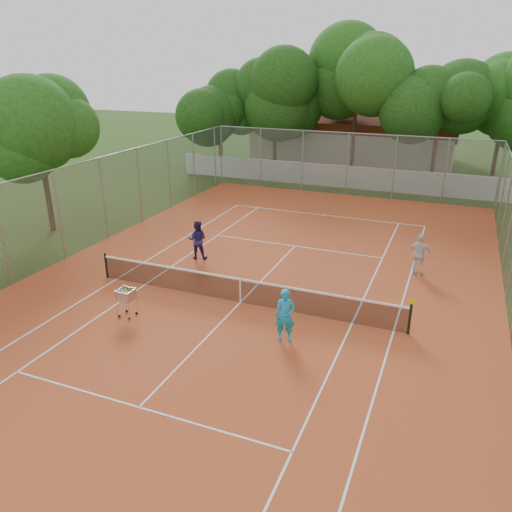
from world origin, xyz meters
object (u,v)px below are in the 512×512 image
at_px(player_far_right, 420,255).
at_px(ball_hopper, 127,302).
at_px(player_near, 285,316).
at_px(player_far_left, 197,240).
at_px(clubhouse, 355,135).
at_px(tennis_net, 240,290).

distance_m(player_far_right, ball_hopper, 11.69).
relative_size(player_near, player_far_left, 1.00).
height_order(clubhouse, ball_hopper, clubhouse).
relative_size(tennis_net, player_far_right, 6.80).
bearing_deg(player_near, clubhouse, 82.61).
xyz_separation_m(clubhouse, ball_hopper, (-1.17, -31.44, -1.63)).
bearing_deg(tennis_net, ball_hopper, -142.42).
height_order(player_near, ball_hopper, player_near).
bearing_deg(player_far_right, tennis_net, 52.12).
relative_size(player_far_left, ball_hopper, 1.56).
bearing_deg(player_far_left, tennis_net, 119.52).
height_order(tennis_net, player_near, player_near).
distance_m(clubhouse, player_far_right, 25.14).
bearing_deg(clubhouse, player_near, -81.97).
distance_m(player_near, ball_hopper, 5.57).
distance_m(clubhouse, player_near, 31.21).
distance_m(tennis_net, clubhouse, 29.12).
bearing_deg(tennis_net, player_far_left, 136.96).
height_order(player_near, player_far_left, player_near).
xyz_separation_m(tennis_net, player_near, (2.36, -1.87, 0.38)).
bearing_deg(clubhouse, player_far_left, -93.42).
bearing_deg(clubhouse, tennis_net, -86.05).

